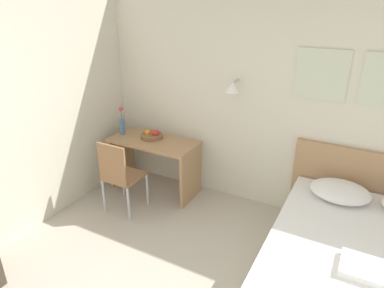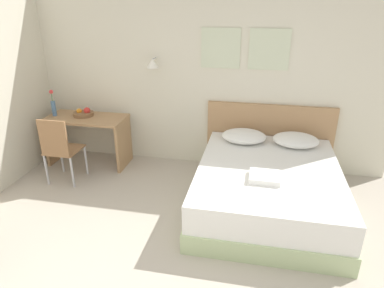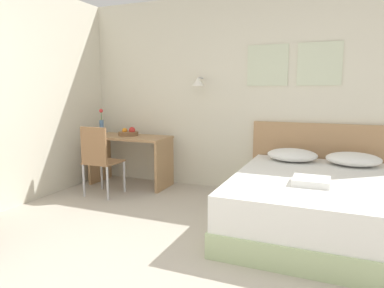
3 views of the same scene
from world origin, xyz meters
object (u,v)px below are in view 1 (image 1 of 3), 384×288
at_px(pillow_left, 340,191).
at_px(folded_towel_near_foot, 363,268).
at_px(headboard, 375,195).
at_px(fruit_bowl, 152,135).
at_px(bed, 365,275).
at_px(desk_chair, 118,173).
at_px(desk, 154,155).
at_px(flower_vase, 122,124).

xyz_separation_m(pillow_left, folded_towel_near_foot, (0.28, -1.02, -0.04)).
xyz_separation_m(headboard, fruit_bowl, (-2.67, -0.27, 0.28)).
distance_m(bed, fruit_bowl, 2.82).
height_order(bed, pillow_left, pillow_left).
relative_size(pillow_left, fruit_bowl, 2.02).
bearing_deg(headboard, desk_chair, -160.11).
height_order(desk_chair, fruit_bowl, desk_chair).
bearing_deg(folded_towel_near_foot, desk, 158.48).
bearing_deg(bed, folded_towel_near_foot, -99.82).
bearing_deg(fruit_bowl, folded_towel_near_foot, -22.07).
height_order(headboard, flower_vase, flower_vase).
xyz_separation_m(headboard, pillow_left, (-0.33, -0.32, 0.12)).
bearing_deg(flower_vase, folded_towel_near_foot, -17.94).
height_order(folded_towel_near_foot, desk, desk).
distance_m(pillow_left, folded_towel_near_foot, 1.06).
bearing_deg(fruit_bowl, desk, -42.64).
bearing_deg(flower_vase, desk_chair, -56.54).
xyz_separation_m(headboard, desk_chair, (-2.68, -0.97, 0.05)).
bearing_deg(desk_chair, pillow_left, 15.52).
xyz_separation_m(folded_towel_near_foot, desk, (-2.56, 1.01, -0.06)).
bearing_deg(desk_chair, bed, -1.37).
bearing_deg(desk, bed, -15.19).
bearing_deg(flower_vase, fruit_bowl, 10.65).
bearing_deg(headboard, fruit_bowl, -174.17).
distance_m(folded_towel_near_foot, fruit_bowl, 2.83).
distance_m(desk, flower_vase, 0.60).
bearing_deg(pillow_left, folded_towel_near_foot, -74.48).
xyz_separation_m(desk, desk_chair, (-0.06, -0.65, 0.03)).
relative_size(folded_towel_near_foot, desk, 0.28).
distance_m(bed, desk, 2.72).
xyz_separation_m(bed, desk, (-2.62, 0.71, 0.24)).
xyz_separation_m(pillow_left, desk, (-2.28, -0.01, -0.11)).
bearing_deg(flower_vase, bed, -12.45).
relative_size(desk, flower_vase, 2.98).
relative_size(folded_towel_near_foot, desk_chair, 0.35).
distance_m(headboard, desk_chair, 2.85).
bearing_deg(desk_chair, folded_towel_near_foot, -7.91).
bearing_deg(bed, desk_chair, 178.63).
height_order(fruit_bowl, flower_vase, flower_vase).
bearing_deg(flower_vase, pillow_left, 0.69).
distance_m(pillow_left, desk, 2.28).
bearing_deg(bed, pillow_left, 115.05).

